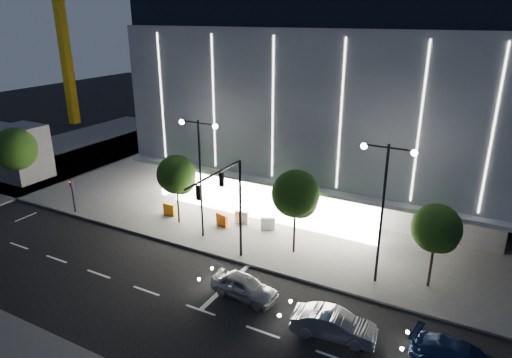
{
  "coord_description": "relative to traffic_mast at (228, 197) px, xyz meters",
  "views": [
    {
      "loc": [
        15.16,
        -19.17,
        15.89
      ],
      "look_at": [
        0.93,
        7.11,
        5.0
      ],
      "focal_mm": 32.0,
      "sensor_mm": 36.0,
      "label": 1
    }
  ],
  "objects": [
    {
      "name": "barrier_a",
      "position": [
        -8.54,
        4.38,
        -4.38
      ],
      "size": [
        1.11,
        0.28,
        1.0
      ],
      "primitive_type": "cube",
      "rotation": [
        0.0,
        0.0,
        -0.03
      ],
      "color": "orange",
      "rests_on": "sidewalk_museum"
    },
    {
      "name": "sidewalk_west",
      "position": [
        -31.0,
        6.66,
        -4.95
      ],
      "size": [
        16.0,
        50.0,
        0.15
      ],
      "primitive_type": "cube",
      "color": "#474747",
      "rests_on": "ground"
    },
    {
      "name": "tree_left",
      "position": [
        -6.97,
        3.68,
        -0.99
      ],
      "size": [
        3.02,
        3.02,
        5.72
      ],
      "color": "black",
      "rests_on": "ground"
    },
    {
      "name": "traffic_mast",
      "position": [
        0.0,
        0.0,
        0.0
      ],
      "size": [
        0.33,
        5.89,
        7.07
      ],
      "color": "black",
      "rests_on": "ground"
    },
    {
      "name": "barrier_b",
      "position": [
        -2.51,
        5.9,
        -4.38
      ],
      "size": [
        1.12,
        0.41,
        1.0
      ],
      "primitive_type": "cube",
      "rotation": [
        0.0,
        0.0,
        0.14
      ],
      "color": "#BBBBBB",
      "rests_on": "sidewalk_museum"
    },
    {
      "name": "barrier_d",
      "position": [
        -0.15,
        5.89,
        -4.38
      ],
      "size": [
        1.11,
        0.66,
        1.0
      ],
      "primitive_type": "cube",
      "rotation": [
        0.0,
        0.0,
        0.4
      ],
      "color": "white",
      "rests_on": "sidewalk_museum"
    },
    {
      "name": "tree_right",
      "position": [
        12.03,
        3.68,
        -1.14
      ],
      "size": [
        2.91,
        2.91,
        5.51
      ],
      "color": "black",
      "rests_on": "ground"
    },
    {
      "name": "street_lamp_east",
      "position": [
        9.0,
        2.66,
        0.93
      ],
      "size": [
        3.16,
        0.36,
        9.0
      ],
      "color": "black",
      "rests_on": "ground"
    },
    {
      "name": "street_lamp_west",
      "position": [
        -4.0,
        2.66,
        0.93
      ],
      "size": [
        3.16,
        0.36,
        9.0
      ],
      "color": "black",
      "rests_on": "ground"
    },
    {
      "name": "tree_mid",
      "position": [
        3.03,
        3.68,
        -0.69
      ],
      "size": [
        3.25,
        3.25,
        6.15
      ],
      "color": "black",
      "rests_on": "ground"
    },
    {
      "name": "museum",
      "position": [
        1.98,
        18.97,
        4.25
      ],
      "size": [
        30.0,
        25.8,
        18.0
      ],
      "color": "#4C4C51",
      "rests_on": "ground"
    },
    {
      "name": "ground",
      "position": [
        -1.0,
        -3.34,
        -5.03
      ],
      "size": [
        160.0,
        160.0,
        0.0
      ],
      "primitive_type": "plane",
      "color": "black",
      "rests_on": "ground"
    },
    {
      "name": "car_lead",
      "position": [
        2.54,
        -2.52,
        -4.31
      ],
      "size": [
        4.33,
        2.04,
        1.43
      ],
      "primitive_type": "imported",
      "rotation": [
        0.0,
        0.0,
        1.49
      ],
      "color": "#97999E",
      "rests_on": "ground"
    },
    {
      "name": "sidewalk_museum",
      "position": [
        4.0,
        20.66,
        -4.95
      ],
      "size": [
        70.0,
        40.0,
        0.15
      ],
      "primitive_type": "cube",
      "color": "#474747",
      "rests_on": "ground"
    },
    {
      "name": "ped_signal_far",
      "position": [
        -16.0,
        1.16,
        -3.14
      ],
      "size": [
        0.22,
        0.24,
        3.0
      ],
      "color": "black",
      "rests_on": "ground"
    },
    {
      "name": "car_second",
      "position": [
        8.39,
        -3.38,
        -4.3
      ],
      "size": [
        4.55,
        2.06,
        1.45
      ],
      "primitive_type": "imported",
      "rotation": [
        0.0,
        0.0,
        1.69
      ],
      "color": "#B2B4BA",
      "rests_on": "ground"
    },
    {
      "name": "barrier_c",
      "position": [
        -3.62,
        4.74,
        -4.38
      ],
      "size": [
        1.13,
        0.52,
        1.0
      ],
      "primitive_type": "cube",
      "rotation": [
        0.0,
        0.0,
        -0.26
      ],
      "color": "#FF5E0E",
      "rests_on": "sidewalk_museum"
    }
  ]
}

